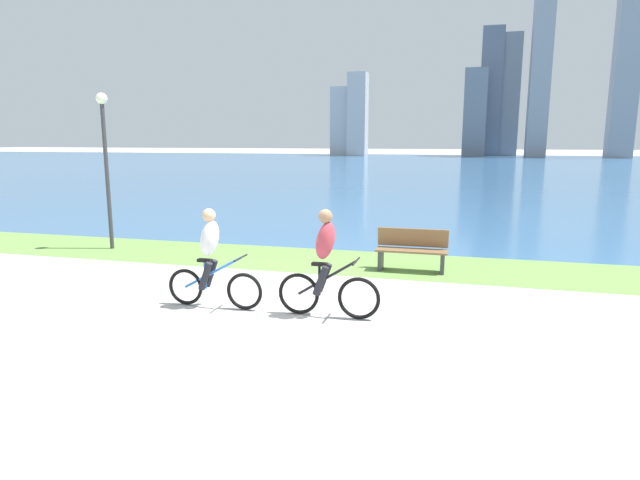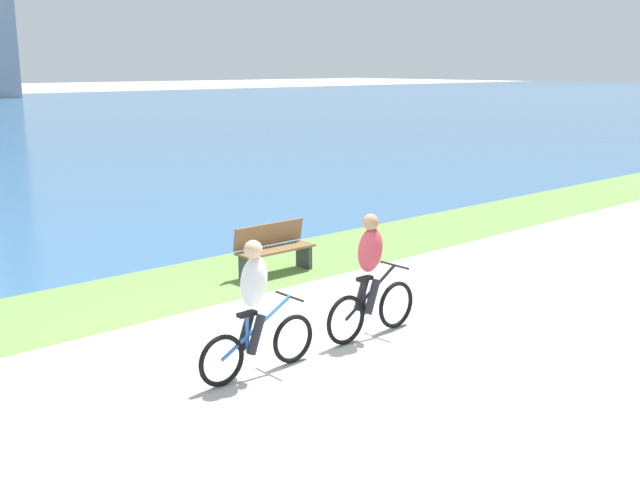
{
  "view_description": "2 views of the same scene",
  "coord_description": "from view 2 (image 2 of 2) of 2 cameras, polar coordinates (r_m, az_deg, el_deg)",
  "views": [
    {
      "loc": [
        3.19,
        -8.49,
        2.77
      ],
      "look_at": [
        0.88,
        0.14,
        1.09
      ],
      "focal_mm": 30.15,
      "sensor_mm": 36.0,
      "label": 1
    },
    {
      "loc": [
        -5.86,
        -7.43,
        3.63
      ],
      "look_at": [
        1.0,
        0.25,
        1.24
      ],
      "focal_mm": 42.34,
      "sensor_mm": 36.0,
      "label": 2
    }
  ],
  "objects": [
    {
      "name": "ground_plane",
      "position": [
        10.14,
        -3.32,
        -7.94
      ],
      "size": [
        300.0,
        300.0,
        0.0
      ],
      "primitive_type": "plane",
      "color": "#B2AFA8"
    },
    {
      "name": "bench_near_path",
      "position": [
        13.41,
        -3.5,
        -0.68
      ],
      "size": [
        1.5,
        0.47,
        0.9
      ],
      "color": "brown",
      "rests_on": "ground"
    },
    {
      "name": "cyclist_trailing",
      "position": [
        8.96,
        -4.91,
        -5.19
      ],
      "size": [
        1.69,
        0.52,
        1.66
      ],
      "color": "black",
      "rests_on": "ground"
    },
    {
      "name": "grass_strip_bayside",
      "position": [
        12.71,
        -12.51,
        -3.82
      ],
      "size": [
        120.0,
        2.53,
        0.01
      ],
      "primitive_type": "cube",
      "color": "#6B9947",
      "rests_on": "ground"
    },
    {
      "name": "cyclist_lead",
      "position": [
        10.21,
        3.84,
        -2.81
      ],
      "size": [
        1.65,
        0.52,
        1.71
      ],
      "color": "black",
      "rests_on": "ground"
    }
  ]
}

